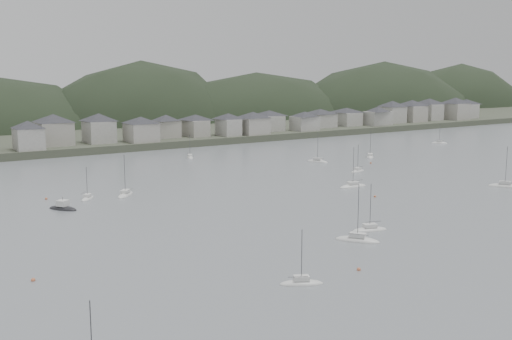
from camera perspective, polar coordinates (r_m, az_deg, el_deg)
ground at (r=115.82m, az=20.90°, el=-7.98°), size 900.00×900.00×0.00m
far_shore_land at (r=371.71m, az=-18.89°, el=3.91°), size 900.00×250.00×3.00m
forested_ridge at (r=349.72m, az=-16.97°, el=1.59°), size 851.55×103.94×102.57m
waterfront_town at (r=285.93m, az=-3.36°, el=4.37°), size 451.48×28.46×12.92m
moored_fleet at (r=155.76m, az=-1.16°, el=-2.94°), size 259.33×166.09×13.05m
motor_launch_far at (r=155.19m, az=-17.24°, el=-3.36°), size 6.67×8.10×3.88m
mooring_buoys at (r=154.02m, az=3.46°, el=-3.10°), size 166.70×152.72×0.70m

